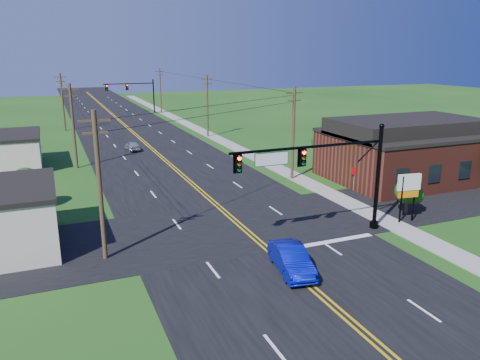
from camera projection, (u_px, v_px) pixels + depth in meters
name	position (u px, v px, depth m)	size (l,w,h in m)	color
ground	(330.00, 308.00, 22.91)	(260.00, 260.00, 0.00)	#194513
road_main	(139.00, 139.00, 67.51)	(16.00, 220.00, 0.04)	black
road_cross	(238.00, 226.00, 33.61)	(70.00, 10.00, 0.04)	black
sidewalk	(232.00, 146.00, 62.44)	(2.00, 160.00, 0.08)	gray
signal_mast_main	(323.00, 169.00, 30.39)	(11.30, 0.60, 7.48)	black
signal_mast_far	(132.00, 91.00, 94.71)	(10.98, 0.60, 7.48)	black
brick_building	(404.00, 155.00, 45.69)	(14.20, 11.20, 4.70)	#592319
utility_pole_left_a	(100.00, 184.00, 27.10)	(1.80, 0.28, 9.00)	#3E301C
utility_pole_left_b	(73.00, 125.00, 49.41)	(1.80, 0.28, 9.00)	#3E301C
utility_pole_left_c	(63.00, 101.00, 73.49)	(1.80, 0.28, 9.00)	#3E301C
utility_pole_right_a	(293.00, 132.00, 44.89)	(1.80, 0.28, 9.00)	#3E301C
utility_pole_right_b	(207.00, 105.00, 68.08)	(1.80, 0.28, 9.00)	#3E301C
utility_pole_right_c	(160.00, 90.00, 94.85)	(1.80, 0.28, 9.00)	#3E301C
tree_right_back	(325.00, 142.00, 51.29)	(3.00, 3.00, 4.10)	#3E301C
shrub_corner	(408.00, 191.00, 35.67)	(2.00, 2.00, 2.86)	#3E301C
tree_left	(26.00, 183.00, 36.83)	(2.40, 2.40, 3.37)	#3E301C
blue_car	(291.00, 260.00, 26.46)	(1.58, 4.54, 1.50)	#0711AD
distant_car	(133.00, 146.00, 59.37)	(1.38, 3.43, 1.17)	#A9A9AE
stop_sign	(355.00, 174.00, 41.77)	(0.80, 0.11, 2.26)	slate
pylon_sign	(409.00, 187.00, 33.77)	(1.79, 0.49, 3.64)	black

